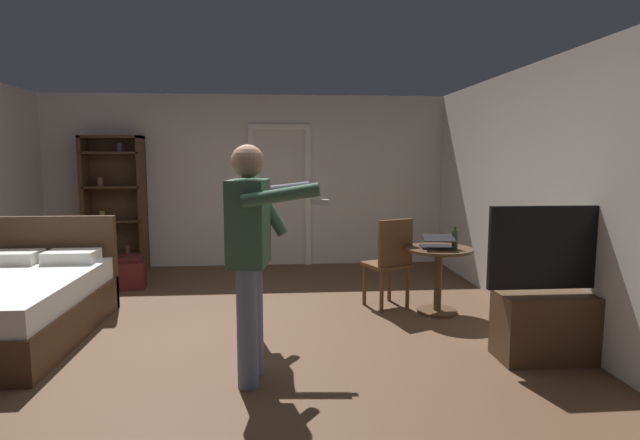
{
  "coord_description": "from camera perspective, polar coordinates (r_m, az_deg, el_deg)",
  "views": [
    {
      "loc": [
        0.45,
        -4.5,
        1.65
      ],
      "look_at": [
        0.83,
        0.13,
        1.07
      ],
      "focal_mm": 28.64,
      "sensor_mm": 36.0,
      "label": 1
    }
  ],
  "objects": [
    {
      "name": "tv_flatscreen",
      "position": [
        4.62,
        24.67,
        -9.37
      ],
      "size": [
        1.15,
        0.4,
        1.27
      ],
      "color": "#4C331E",
      "rests_on": "ground_plane"
    },
    {
      "name": "bed",
      "position": [
        5.48,
        -31.08,
        -8.18
      ],
      "size": [
        1.31,
        2.04,
        1.02
      ],
      "color": "#4C331E",
      "rests_on": "ground_plane"
    },
    {
      "name": "person_blue_shirt",
      "position": [
        3.71,
        -7.75,
        -2.97
      ],
      "size": [
        0.7,
        0.63,
        1.74
      ],
      "color": "slate",
      "rests_on": "ground_plane"
    },
    {
      "name": "wooden_chair",
      "position": [
        5.6,
        7.84,
        -4.38
      ],
      "size": [
        0.55,
        0.55,
        0.99
      ],
      "color": "brown",
      "rests_on": "ground_plane"
    },
    {
      "name": "doorway_frame",
      "position": [
        7.75,
        -4.5,
        3.87
      ],
      "size": [
        0.93,
        0.08,
        2.13
      ],
      "color": "white",
      "rests_on": "ground_plane"
    },
    {
      "name": "bookshelf",
      "position": [
        7.97,
        -21.95,
        2.21
      ],
      "size": [
        0.86,
        0.32,
        1.95
      ],
      "color": "#4C331E",
      "rests_on": "ground_plane"
    },
    {
      "name": "suitcase_small",
      "position": [
        6.89,
        -20.83,
        -5.79
      ],
      "size": [
        0.49,
        0.35,
        0.34
      ],
      "primitive_type": "cube",
      "rotation": [
        0.0,
        0.0,
        0.13
      ],
      "color": "#4C1919",
      "rests_on": "ground_plane"
    },
    {
      "name": "wall_right",
      "position": [
        5.21,
        25.12,
        2.38
      ],
      "size": [
        0.12,
        6.74,
        2.57
      ],
      "primitive_type": "cube",
      "color": "silver",
      "rests_on": "ground_plane"
    },
    {
      "name": "laptop",
      "position": [
        5.45,
        12.95,
        -2.59
      ],
      "size": [
        0.36,
        0.36,
        0.15
      ],
      "color": "black",
      "rests_on": "side_table"
    },
    {
      "name": "ground_plane",
      "position": [
        4.82,
        -10.05,
        -13.07
      ],
      "size": [
        7.15,
        7.15,
        0.0
      ],
      "primitive_type": "plane",
      "color": "brown"
    },
    {
      "name": "wall_back",
      "position": [
        7.84,
        -8.03,
        4.32
      ],
      "size": [
        6.19,
        0.12,
        2.57
      ],
      "primitive_type": "cube",
      "color": "silver",
      "rests_on": "ground_plane"
    },
    {
      "name": "person_striped_shirt",
      "position": [
        4.56,
        -7.87,
        -1.39
      ],
      "size": [
        0.72,
        0.57,
        1.69
      ],
      "color": "tan",
      "rests_on": "ground_plane"
    },
    {
      "name": "side_table",
      "position": [
        5.55,
        13.08,
        -5.31
      ],
      "size": [
        0.71,
        0.71,
        0.7
      ],
      "color": "#4C331E",
      "rests_on": "ground_plane"
    },
    {
      "name": "suitcase_dark",
      "position": [
        6.99,
        -21.33,
        -5.39
      ],
      "size": [
        0.51,
        0.39,
        0.4
      ],
      "primitive_type": "cube",
      "rotation": [
        0.0,
        0.0,
        0.1
      ],
      "color": "#4C1919",
      "rests_on": "ground_plane"
    },
    {
      "name": "bottle_on_table",
      "position": [
        5.46,
        14.83,
        -2.12
      ],
      "size": [
        0.06,
        0.06,
        0.24
      ],
      "color": "#323C21",
      "rests_on": "side_table"
    }
  ]
}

